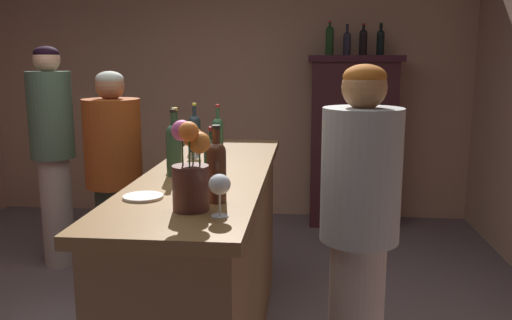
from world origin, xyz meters
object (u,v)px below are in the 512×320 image
bar_counter (210,264)px  display_bottle_left (330,39)px  wine_glass_front (220,186)px  display_bottle_center (363,41)px  wine_bottle_riesling (218,134)px  wine_bottle_chardonnay (176,141)px  wine_bottle_merlot (213,159)px  wine_bottle_pinot (216,168)px  display_cabinet (352,138)px  wine_bottle_rose (195,131)px  wine_bottle_malbec (174,147)px  patron_in_grey (53,147)px  cheese_plate (143,197)px  flower_arrangement (191,169)px  patron_in_navy (114,176)px  wine_glass_mid (195,137)px  display_bottle_midright (380,41)px  display_bottle_midleft (347,42)px  bartender (359,224)px

bar_counter → display_bottle_left: size_ratio=6.91×
wine_glass_front → display_bottle_center: display_bottle_center is taller
bar_counter → wine_bottle_riesling: wine_bottle_riesling is taller
wine_bottle_chardonnay → bar_counter: bearing=-26.8°
wine_bottle_merlot → wine_bottle_pinot: wine_bottle_pinot is taller
display_cabinet → wine_bottle_riesling: (-0.99, -2.05, 0.31)m
wine_bottle_riesling → wine_bottle_rose: 0.18m
wine_bottle_malbec → patron_in_grey: patron_in_grey is taller
bar_counter → wine_glass_front: (0.20, -0.83, 0.64)m
display_cabinet → cheese_plate: bearing=-109.7°
flower_arrangement → patron_in_navy: 1.77m
wine_bottle_pinot → wine_glass_mid: wine_bottle_pinot is taller
display_bottle_center → patron_in_grey: bearing=-151.7°
wine_glass_front → patron_in_navy: size_ratio=0.10×
display_bottle_midright → patron_in_grey: size_ratio=0.17×
wine_glass_front → display_bottle_left: 3.47m
wine_bottle_pinot → wine_glass_mid: 1.05m
wine_bottle_pinot → display_bottle_midleft: (0.72, 3.17, 0.60)m
wine_bottle_merlot → display_cabinet: bearing=73.2°
wine_bottle_rose → bartender: bearing=-42.9°
wine_bottle_pinot → wine_glass_front: 0.21m
display_cabinet → wine_bottle_chardonnay: size_ratio=5.23×
display_cabinet → wine_glass_mid: bearing=-117.1°
wine_bottle_riesling → patron_in_grey: patron_in_grey is taller
cheese_plate → display_bottle_midright: 3.50m
wine_bottle_riesling → bartender: 1.16m
display_bottle_midleft → patron_in_grey: 2.81m
wine_glass_mid → cheese_plate: size_ratio=0.95×
display_bottle_midright → wine_bottle_chardonnay: bearing=-119.6°
bar_counter → wine_bottle_chardonnay: 0.70m
bar_counter → wine_bottle_chardonnay: size_ratio=6.98×
wine_bottle_merlot → patron_in_grey: (-1.54, 1.55, -0.22)m
display_bottle_center → display_bottle_left: bearing=180.0°
flower_arrangement → patron_in_grey: (-1.53, 1.96, -0.26)m
cheese_plate → display_bottle_midright: size_ratio=0.56×
wine_bottle_pinot → wine_bottle_malbec: (-0.30, 0.48, 0.00)m
wine_bottle_rose → patron_in_grey: size_ratio=0.18×
bar_counter → wine_bottle_rose: 0.89m
cheese_plate → display_bottle_left: size_ratio=0.52×
cheese_plate → display_bottle_midleft: display_bottle_midleft is taller
wine_bottle_merlot → wine_glass_mid: wine_bottle_merlot is taller
wine_glass_front → display_bottle_center: 3.53m
wine_bottle_chardonnay → bartender: bartender is taller
display_cabinet → display_bottle_midleft: bearing=180.0°
wine_bottle_merlot → wine_bottle_riesling: wine_bottle_riesling is taller
wine_glass_front → flower_arrangement: size_ratio=0.46×
wine_bottle_chardonnay → display_bottle_midleft: (1.07, 2.44, 0.60)m
bartender → patron_in_navy: bearing=-19.7°
wine_glass_mid → flower_arrangement: 1.16m
wine_bottle_pinot → wine_glass_mid: size_ratio=1.96×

